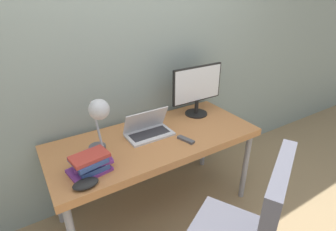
% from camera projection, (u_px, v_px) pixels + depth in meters
% --- Properties ---
extents(wall_back, '(8.00, 0.05, 2.60)m').
position_uv_depth(wall_back, '(128.00, 59.00, 2.18)').
color(wall_back, gray).
rests_on(wall_back, ground_plane).
extents(desk, '(1.67, 0.72, 0.76)m').
position_uv_depth(desk, '(155.00, 144.00, 2.12)').
color(desk, '#B77542').
rests_on(desk, ground_plane).
extents(laptop, '(0.37, 0.22, 0.21)m').
position_uv_depth(laptop, '(148.00, 130.00, 2.11)').
color(laptop, silver).
rests_on(laptop, desk).
extents(monitor, '(0.52, 0.21, 0.46)m').
position_uv_depth(monitor, '(197.00, 88.00, 2.37)').
color(monitor, black).
rests_on(monitor, desk).
extents(desk_lamp, '(0.13, 0.30, 0.45)m').
position_uv_depth(desk_lamp, '(99.00, 114.00, 1.69)').
color(desk_lamp, '#4C4C51').
rests_on(desk_lamp, desk).
extents(book_stack, '(0.29, 0.23, 0.13)m').
position_uv_depth(book_stack, '(90.00, 163.00, 1.67)').
color(book_stack, '#753384').
rests_on(book_stack, desk).
extents(tv_remote, '(0.08, 0.15, 0.02)m').
position_uv_depth(tv_remote, '(186.00, 140.00, 2.04)').
color(tv_remote, '#4C4C51').
rests_on(tv_remote, desk).
extents(game_controller, '(0.16, 0.10, 0.04)m').
position_uv_depth(game_controller, '(86.00, 184.00, 1.56)').
color(game_controller, black).
rests_on(game_controller, desk).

